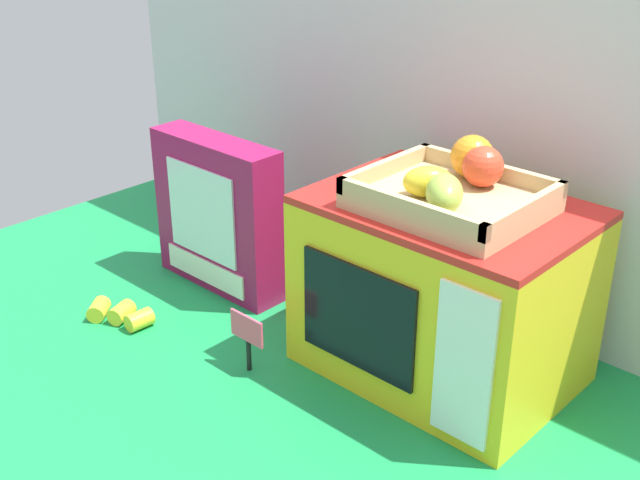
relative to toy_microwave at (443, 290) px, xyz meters
The scene contains 7 objects.
ground_plane 0.23m from the toy_microwave, behind, with size 1.70×1.70×0.00m, color #198C47.
display_back_panel 0.34m from the toy_microwave, 128.90° to the left, with size 1.61×0.03×0.68m, color silver.
toy_microwave is the anchor object (origin of this frame).
food_groups_crate 0.17m from the toy_microwave, 32.92° to the right, with size 0.25×0.22×0.09m.
cookie_set_box 0.48m from the toy_microwave, behind, with size 0.28×0.08×0.29m.
price_sign 0.31m from the toy_microwave, 136.19° to the right, with size 0.07×0.01×0.10m.
loose_toy_banana 0.57m from the toy_microwave, 151.96° to the right, with size 0.13×0.08×0.03m.
Camera 1 is at (0.78, -0.90, 0.74)m, focal length 45.63 mm.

